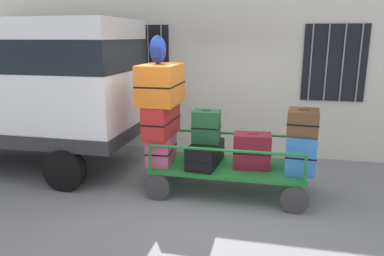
{
  "coord_description": "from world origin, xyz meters",
  "views": [
    {
      "loc": [
        1.07,
        -5.42,
        2.52
      ],
      "look_at": [
        -0.21,
        0.28,
        1.06
      ],
      "focal_mm": 34.51,
      "sensor_mm": 36.0,
      "label": 1
    }
  ],
  "objects": [
    {
      "name": "ground_plane",
      "position": [
        0.0,
        0.0,
        0.0
      ],
      "size": [
        40.0,
        40.0,
        0.0
      ],
      "primitive_type": "plane",
      "color": "gray"
    },
    {
      "name": "suitcase_left_top",
      "position": [
        -0.73,
        0.28,
        1.76
      ],
      "size": [
        0.59,
        0.94,
        0.65
      ],
      "color": "orange",
      "rests_on": "suitcase_left_middle"
    },
    {
      "name": "suitcase_midleft_bottom",
      "position": [
        0.02,
        0.25,
        0.64
      ],
      "size": [
        0.53,
        0.91,
        0.37
      ],
      "color": "black",
      "rests_on": "luggage_cart"
    },
    {
      "name": "van",
      "position": [
        -3.69,
        0.71,
        1.72
      ],
      "size": [
        4.48,
        2.06,
        2.81
      ],
      "color": "white",
      "rests_on": "ground"
    },
    {
      "name": "suitcase_center_bottom",
      "position": [
        0.78,
        0.28,
        0.74
      ],
      "size": [
        0.62,
        0.42,
        0.56
      ],
      "color": "maroon",
      "rests_on": "luggage_cart"
    },
    {
      "name": "building_wall",
      "position": [
        0.0,
        2.55,
        2.5
      ],
      "size": [
        12.0,
        0.38,
        5.0
      ],
      "color": "silver",
      "rests_on": "ground"
    },
    {
      "name": "suitcase_left_bottom",
      "position": [
        -0.73,
        0.25,
        0.68
      ],
      "size": [
        0.44,
        0.78,
        0.44
      ],
      "color": "#CC4C72",
      "rests_on": "luggage_cart"
    },
    {
      "name": "suitcase_midleft_middle",
      "position": [
        0.02,
        0.31,
        1.09
      ],
      "size": [
        0.44,
        0.36,
        0.53
      ],
      "color": "#194C28",
      "rests_on": "suitcase_midleft_bottom"
    },
    {
      "name": "cart_railing",
      "position": [
        0.4,
        0.28,
        0.82
      ],
      "size": [
        2.38,
        1.05,
        0.44
      ],
      "color": "#1E722D",
      "rests_on": "luggage_cart"
    },
    {
      "name": "backpack",
      "position": [
        -0.76,
        0.27,
        2.3
      ],
      "size": [
        0.27,
        0.22,
        0.44
      ],
      "color": "navy",
      "rests_on": "suitcase_left_top"
    },
    {
      "name": "suitcase_midright_bottom",
      "position": [
        1.53,
        0.31,
        0.75
      ],
      "size": [
        0.49,
        0.72,
        0.6
      ],
      "color": "#3372C6",
      "rests_on": "luggage_cart"
    },
    {
      "name": "luggage_cart",
      "position": [
        0.4,
        0.28,
        0.38
      ],
      "size": [
        2.5,
        1.19,
        0.46
      ],
      "color": "#1E722D",
      "rests_on": "ground"
    },
    {
      "name": "suitcase_left_middle",
      "position": [
        -0.73,
        0.27,
        1.17
      ],
      "size": [
        0.42,
        0.93,
        0.54
      ],
      "color": "#B21E1E",
      "rests_on": "suitcase_left_bottom"
    },
    {
      "name": "suitcase_midright_middle",
      "position": [
        1.53,
        0.3,
        1.24
      ],
      "size": [
        0.5,
        0.56,
        0.38
      ],
      "color": "brown",
      "rests_on": "suitcase_midright_bottom"
    }
  ]
}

